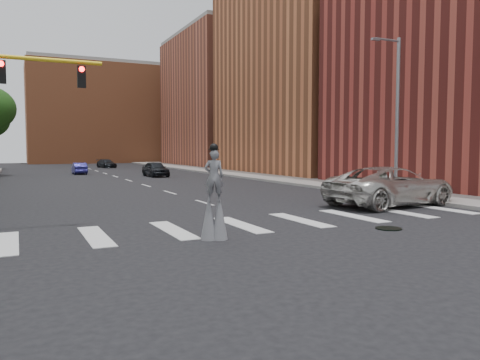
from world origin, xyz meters
The scene contains 12 objects.
ground_plane centered at (0.00, 0.00, 0.00)m, with size 160.00×160.00×0.00m, color black.
sidewalk_right centered at (12.50, 25.00, 0.09)m, with size 5.00×90.00×0.18m, color gray.
manhole centered at (3.00, -2.00, 0.02)m, with size 0.90×0.90×0.04m, color black.
building_mid centered at (22.00, 30.00, 12.00)m, with size 16.00×22.00×24.00m, color #B9633A.
building_far centered at (22.00, 54.00, 10.00)m, with size 16.00×22.00×20.00m, color #B35B42.
building_backdrop centered at (6.00, 78.00, 9.00)m, with size 26.00×14.00×18.00m, color #B9633A.
streetlight centered at (10.90, 6.00, 4.90)m, with size 2.05×0.20×9.00m.
stilt_performer centered at (-3.20, -1.10, 1.14)m, with size 0.82×0.64×2.96m.
suv_crossing centered at (7.79, 3.00, 0.95)m, with size 3.16×6.86×1.91m, color beige.
car_near centered at (3.52, 30.23, 0.74)m, with size 1.74×4.33×1.48m, color black.
car_mid centered at (-2.67, 37.84, 0.61)m, with size 1.28×3.67×1.21m, color navy.
car_far centered at (2.61, 52.49, 0.59)m, with size 1.66×4.09×1.19m, color black.
Camera 1 is at (-8.62, -14.31, 2.84)m, focal length 35.00 mm.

